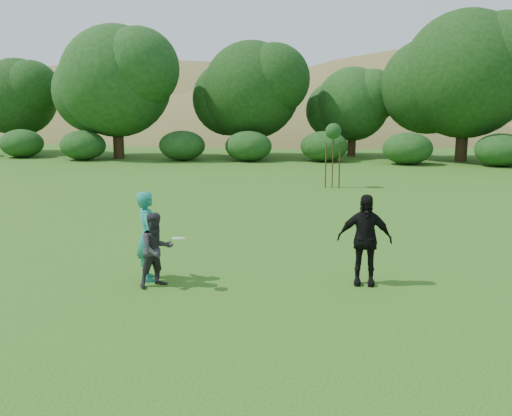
{
  "coord_description": "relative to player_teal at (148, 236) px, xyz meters",
  "views": [
    {
      "loc": [
        1.95,
        -10.78,
        3.61
      ],
      "look_at": [
        0.0,
        3.0,
        1.1
      ],
      "focal_mm": 40.0,
      "sensor_mm": 36.0,
      "label": 1
    }
  ],
  "objects": [
    {
      "name": "ground",
      "position": [
        1.9,
        -0.34,
        -0.94
      ],
      "size": [
        120.0,
        120.0,
        0.0
      ],
      "primitive_type": "plane",
      "color": "#19470C",
      "rests_on": "ground"
    },
    {
      "name": "player_teal",
      "position": [
        0.0,
        0.0,
        0.0
      ],
      "size": [
        0.7,
        0.81,
        1.88
      ],
      "primitive_type": "imported",
      "rotation": [
        0.0,
        0.0,
        2.01
      ],
      "color": "#1B7C6C",
      "rests_on": "ground"
    },
    {
      "name": "player_grey",
      "position": [
        0.32,
        -0.42,
        -0.18
      ],
      "size": [
        0.93,
        0.93,
        1.52
      ],
      "primitive_type": "imported",
      "rotation": [
        0.0,
        0.0,
        0.78
      ],
      "color": "#2A292C",
      "rests_on": "ground"
    },
    {
      "name": "player_black",
      "position": [
        4.45,
        0.31,
        -0.0
      ],
      "size": [
        1.1,
        0.48,
        1.87
      ],
      "primitive_type": "imported",
      "rotation": [
        0.0,
        0.0,
        -0.02
      ],
      "color": "black",
      "rests_on": "ground"
    },
    {
      "name": "frisbee",
      "position": [
        0.84,
        -0.59,
        0.12
      ],
      "size": [
        0.27,
        0.27,
        0.07
      ],
      "color": "white",
      "rests_on": "ground"
    },
    {
      "name": "sapling",
      "position": [
        3.68,
        14.25,
        1.48
      ],
      "size": [
        0.7,
        0.7,
        2.85
      ],
      "color": "#3A2816",
      "rests_on": "ground"
    },
    {
      "name": "hillside",
      "position": [
        1.34,
        68.11,
        -12.91
      ],
      "size": [
        150.0,
        72.0,
        52.0
      ],
      "color": "olive",
      "rests_on": "ground"
    },
    {
      "name": "tree_row",
      "position": [
        5.12,
        28.35,
        3.93
      ],
      "size": [
        53.92,
        10.38,
        9.62
      ],
      "color": "#3A2616",
      "rests_on": "ground"
    }
  ]
}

